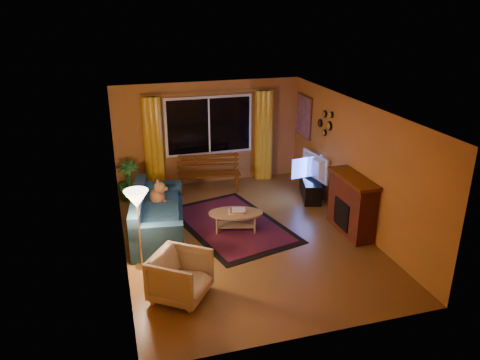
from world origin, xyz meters
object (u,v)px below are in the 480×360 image
object	(u,v)px
sofa	(158,214)
tv_console	(310,188)
bench	(209,183)
armchair	(180,274)
coffee_table	(236,221)
floor_lamp	(139,230)

from	to	relation	value
sofa	tv_console	xyz separation A→B (m)	(3.57, 0.87, -0.21)
bench	tv_console	world-z (taller)	tv_console
armchair	tv_console	distance (m)	4.62
sofa	tv_console	size ratio (longest dim) A/B	1.97
sofa	coffee_table	size ratio (longest dim) A/B	2.03
sofa	floor_lamp	size ratio (longest dim) A/B	1.53
bench	floor_lamp	size ratio (longest dim) A/B	1.03
bench	armchair	distance (m)	4.23
bench	coffee_table	xyz separation A→B (m)	(0.06, -2.10, -0.02)
tv_console	sofa	bearing A→B (deg)	-149.32
tv_console	bench	bearing A→B (deg)	172.09
sofa	armchair	distance (m)	2.14
coffee_table	armchair	bearing A→B (deg)	-126.45
bench	sofa	size ratio (longest dim) A/B	0.67
bench	tv_console	size ratio (longest dim) A/B	1.32
sofa	floor_lamp	xyz separation A→B (m)	(-0.43, -1.10, 0.27)
coffee_table	tv_console	bearing A→B (deg)	27.82
floor_lamp	tv_console	bearing A→B (deg)	26.24
armchair	tv_console	size ratio (longest dim) A/B	0.74
bench	armchair	world-z (taller)	armchair
armchair	coffee_table	xyz separation A→B (m)	(1.41, 1.91, -0.21)
coffee_table	tv_console	xyz separation A→B (m)	(2.09, 1.10, 0.04)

